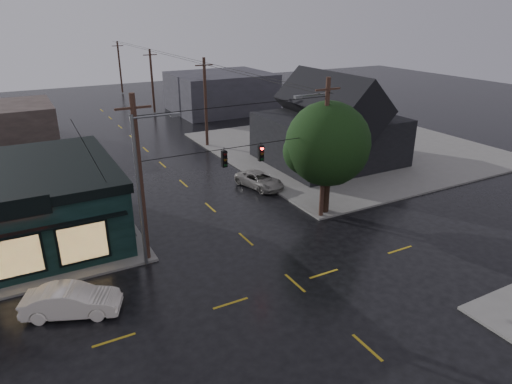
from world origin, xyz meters
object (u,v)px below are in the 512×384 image
utility_pole_nw (148,259)px  sedan_cream (72,301)px  corner_tree (328,144)px  suv_silver (260,180)px  utility_pole_ne (321,217)px

utility_pole_nw → sedan_cream: bearing=-144.0°
corner_tree → utility_pole_nw: bearing=-177.9°
suv_silver → utility_pole_ne: bearing=-95.6°
corner_tree → sedan_cream: corner_tree is taller
corner_tree → sedan_cream: size_ratio=1.76×
sedan_cream → suv_silver: size_ratio=1.00×
utility_pole_nw → sedan_cream: utility_pole_nw is taller
suv_silver → utility_pole_nw: bearing=-161.5°
corner_tree → sedan_cream: bearing=-167.7°
utility_pole_ne → suv_silver: 7.57m
corner_tree → utility_pole_nw: corner_tree is taller
utility_pole_nw → utility_pole_ne: 13.00m
corner_tree → sedan_cream: (-18.49, -4.02, -4.59)m
sedan_cream → suv_silver: 20.08m
utility_pole_nw → utility_pole_ne: (13.00, 0.00, 0.00)m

